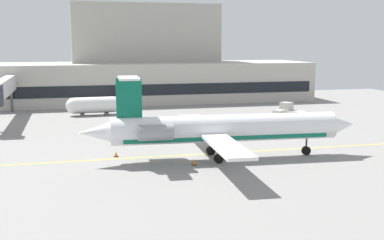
{
  "coord_description": "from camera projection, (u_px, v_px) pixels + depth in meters",
  "views": [
    {
      "loc": [
        -11.91,
        -46.47,
        11.33
      ],
      "look_at": [
        0.82,
        4.53,
        3.0
      ],
      "focal_mm": 46.02,
      "sensor_mm": 36.0,
      "label": 1
    }
  ],
  "objects": [
    {
      "name": "fuel_tank",
      "position": [
        94.0,
        105.0,
        77.06
      ],
      "size": [
        8.71,
        2.84,
        2.86
      ],
      "color": "white",
      "rests_on": "ground"
    },
    {
      "name": "terminal_building",
      "position": [
        149.0,
        66.0,
        96.12
      ],
      "size": [
        61.41,
        17.68,
        18.67
      ],
      "color": "#B7B2A8",
      "rests_on": "ground"
    },
    {
      "name": "safety_cone_charlie",
      "position": [
        194.0,
        162.0,
        45.84
      ],
      "size": [
        0.47,
        0.47,
        0.55
      ],
      "color": "orange",
      "rests_on": "ground"
    },
    {
      "name": "baggage_tug",
      "position": [
        283.0,
        118.0,
        67.75
      ],
      "size": [
        3.1,
        3.6,
        2.05
      ],
      "color": "silver",
      "rests_on": "ground"
    },
    {
      "name": "regional_jet",
      "position": [
        221.0,
        129.0,
        47.84
      ],
      "size": [
        27.63,
        22.58,
        8.15
      ],
      "color": "white",
      "rests_on": "ground"
    },
    {
      "name": "pushback_tractor",
      "position": [
        290.0,
        110.0,
        75.57
      ],
      "size": [
        3.57,
        4.37,
        2.16
      ],
      "color": "silver",
      "rests_on": "ground"
    },
    {
      "name": "safety_cone_alpha",
      "position": [
        194.0,
        138.0,
        57.42
      ],
      "size": [
        0.47,
        0.47,
        0.55
      ],
      "color": "orange",
      "rests_on": "ground"
    },
    {
      "name": "belt_loader",
      "position": [
        128.0,
        127.0,
        60.85
      ],
      "size": [
        2.84,
        3.68,
        2.11
      ],
      "color": "#19389E",
      "rests_on": "ground"
    },
    {
      "name": "ground",
      "position": [
        195.0,
        157.0,
        49.17
      ],
      "size": [
        120.0,
        120.0,
        0.11
      ],
      "color": "gray"
    },
    {
      "name": "safety_cone_bravo",
      "position": [
        116.0,
        154.0,
        49.15
      ],
      "size": [
        0.47,
        0.47,
        0.55
      ],
      "color": "orange",
      "rests_on": "ground"
    },
    {
      "name": "jet_bridge_west",
      "position": [
        2.0,
        89.0,
        70.01
      ],
      "size": [
        2.4,
        22.79,
        6.1
      ],
      "color": "silver",
      "rests_on": "ground"
    }
  ]
}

